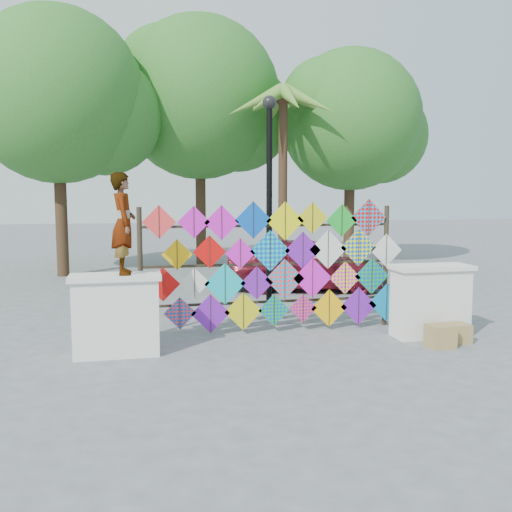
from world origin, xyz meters
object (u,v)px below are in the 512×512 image
sedan (305,263)px  lamppost (269,185)px  kite_rack (279,266)px  vendor_woman (123,224)px

sedan → lamppost: (-1.69, -2.95, 1.99)m
sedan → lamppost: lamppost is taller
kite_rack → lamppost: 1.96m
kite_rack → sedan: bearing=66.7°
sedan → lamppost: 3.93m
vendor_woman → sedan: (4.54, 5.15, -1.37)m
vendor_woman → lamppost: 3.66m
kite_rack → sedan: kite_rack is taller
kite_rack → lamppost: lamppost is taller
sedan → vendor_woman: bearing=153.9°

